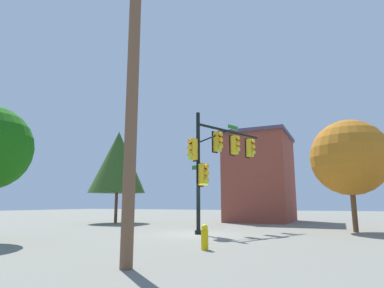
% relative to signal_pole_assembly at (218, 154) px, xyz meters
% --- Properties ---
extents(ground_plane, '(120.00, 120.00, 0.00)m').
position_rel_signal_pole_assembly_xyz_m(ground_plane, '(-1.32, 0.61, -4.21)').
color(ground_plane, slate).
extents(signal_pole_assembly, '(5.60, 2.48, 6.29)m').
position_rel_signal_pole_assembly_xyz_m(signal_pole_assembly, '(0.00, 0.00, 0.00)').
color(signal_pole_assembly, black).
rests_on(signal_pole_assembly, ground_plane).
extents(utility_pole, '(1.80, 0.38, 8.85)m').
position_rel_signal_pole_assembly_xyz_m(utility_pole, '(-10.01, -1.32, 0.33)').
color(utility_pole, brown).
rests_on(utility_pole, ground_plane).
extents(fire_hydrant, '(0.33, 0.24, 0.83)m').
position_rel_signal_pole_assembly_xyz_m(fire_hydrant, '(-6.31, -1.79, -3.79)').
color(fire_hydrant, '#DBB40B').
rests_on(fire_hydrant, ground_plane).
extents(tree_mid, '(4.49, 4.49, 7.35)m').
position_rel_signal_pole_assembly_xyz_m(tree_mid, '(4.51, 10.25, 0.64)').
color(tree_mid, brown).
rests_on(tree_mid, ground_plane).
extents(tree_far, '(4.20, 4.20, 6.15)m').
position_rel_signal_pole_assembly_xyz_m(tree_far, '(3.28, -6.60, -0.16)').
color(tree_far, brown).
rests_on(tree_far, ground_plane).
extents(brick_building, '(6.81, 5.37, 7.54)m').
position_rel_signal_pole_assembly_xyz_m(brick_building, '(11.69, 0.33, -0.42)').
color(brick_building, brown).
rests_on(brick_building, ground_plane).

